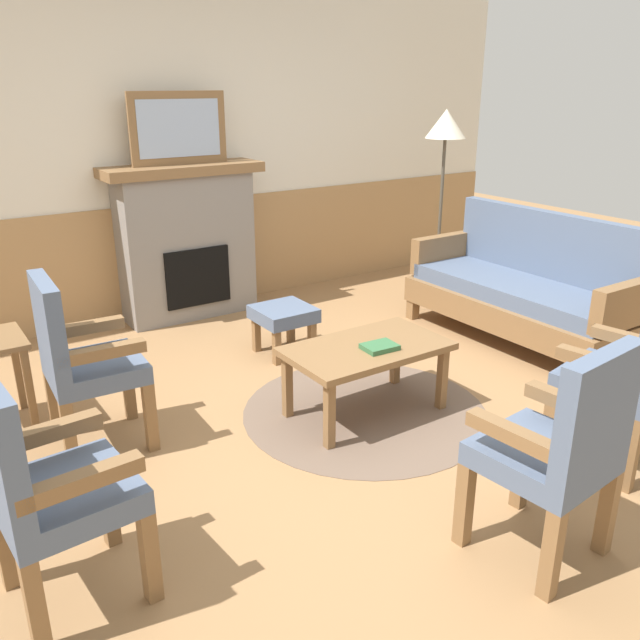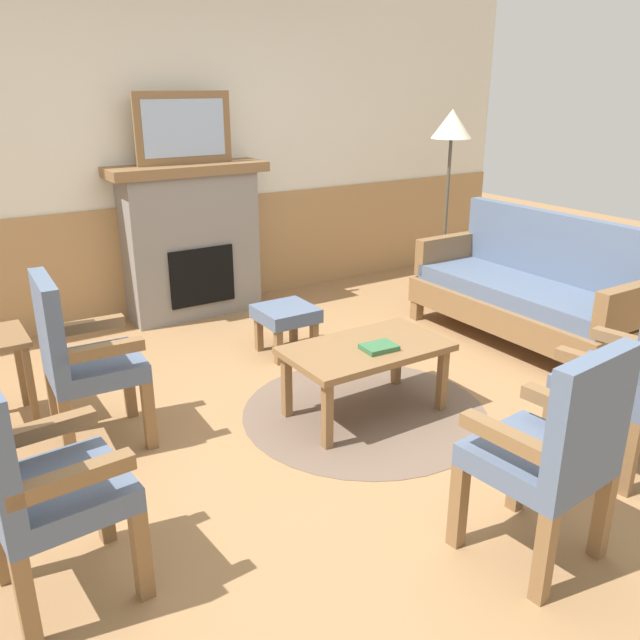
{
  "view_description": "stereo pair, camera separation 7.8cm",
  "coord_description": "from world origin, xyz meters",
  "views": [
    {
      "loc": [
        -2.08,
        -2.73,
        1.91
      ],
      "look_at": [
        0.0,
        0.35,
        0.55
      ],
      "focal_mm": 36.72,
      "sensor_mm": 36.0,
      "label": 1
    },
    {
      "loc": [
        -2.01,
        -2.77,
        1.91
      ],
      "look_at": [
        0.0,
        0.35,
        0.55
      ],
      "focal_mm": 36.72,
      "sensor_mm": 36.0,
      "label": 2
    }
  ],
  "objects": [
    {
      "name": "book_on_table",
      "position": [
        0.18,
        -0.01,
        0.46
      ],
      "size": [
        0.21,
        0.16,
        0.03
      ],
      "primitive_type": "cube",
      "rotation": [
        0.0,
        0.0,
        -0.07
      ],
      "color": "#33663D",
      "rests_on": "coffee_table"
    },
    {
      "name": "fireplace",
      "position": [
        0.0,
        2.35,
        0.65
      ],
      "size": [
        1.3,
        0.44,
        1.28
      ],
      "color": "gray",
      "rests_on": "ground_plane"
    },
    {
      "name": "floor_lamp_by_couch",
      "position": [
        2.23,
        1.66,
        1.45
      ],
      "size": [
        0.36,
        0.36,
        1.68
      ],
      "color": "#332D28",
      "rests_on": "ground_plane"
    },
    {
      "name": "framed_picture",
      "position": [
        0.0,
        2.35,
        1.56
      ],
      "size": [
        0.8,
        0.04,
        0.56
      ],
      "color": "brown",
      "rests_on": "fireplace"
    },
    {
      "name": "coffee_table",
      "position": [
        0.15,
        0.08,
        0.39
      ],
      "size": [
        0.96,
        0.56,
        0.44
      ],
      "color": "brown",
      "rests_on": "ground_plane"
    },
    {
      "name": "round_rug",
      "position": [
        0.15,
        0.08,
        0.0
      ],
      "size": [
        1.49,
        1.49,
        0.01
      ],
      "primitive_type": "cylinder",
      "color": "brown",
      "rests_on": "ground_plane"
    },
    {
      "name": "ground_plane",
      "position": [
        0.0,
        0.0,
        0.0
      ],
      "size": [
        14.0,
        14.0,
        0.0
      ],
      "primitive_type": "plane",
      "color": "#997047"
    },
    {
      "name": "armchair_by_window_left",
      "position": [
        -1.77,
        -0.49,
        0.54
      ],
      "size": [
        0.51,
        0.51,
        0.98
      ],
      "color": "brown",
      "rests_on": "ground_plane"
    },
    {
      "name": "footstool",
      "position": [
        0.22,
        1.16,
        0.28
      ],
      "size": [
        0.4,
        0.4,
        0.36
      ],
      "color": "brown",
      "rests_on": "ground_plane"
    },
    {
      "name": "armchair_front_center",
      "position": [
        0.9,
        -1.11,
        0.54
      ],
      "size": [
        0.56,
        0.56,
        0.98
      ],
      "color": "brown",
      "rests_on": "ground_plane"
    },
    {
      "name": "armchair_near_fireplace",
      "position": [
        -1.35,
        0.62,
        0.54
      ],
      "size": [
        0.5,
        0.5,
        0.98
      ],
      "color": "brown",
      "rests_on": "ground_plane"
    },
    {
      "name": "armchair_front_left",
      "position": [
        0.0,
        -1.37,
        0.54
      ],
      "size": [
        0.52,
        0.52,
        0.98
      ],
      "color": "brown",
      "rests_on": "ground_plane"
    },
    {
      "name": "couch",
      "position": [
        1.88,
        0.36,
        0.4
      ],
      "size": [
        0.7,
        1.8,
        0.98
      ],
      "color": "brown",
      "rests_on": "ground_plane"
    },
    {
      "name": "wall_back",
      "position": [
        0.0,
        2.6,
        1.31
      ],
      "size": [
        7.2,
        0.14,
        2.7
      ],
      "color": "silver",
      "rests_on": "ground_plane"
    }
  ]
}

